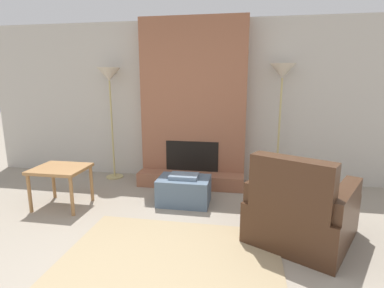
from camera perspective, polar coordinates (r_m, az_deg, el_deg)
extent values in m
cube|color=#BCB7AD|center=(5.03, 0.67, 7.97)|extent=(7.42, 0.06, 2.60)
cube|color=#935B42|center=(4.85, 0.32, 7.82)|extent=(1.67, 0.31, 2.60)
cube|color=#935B42|center=(4.78, -0.34, -6.88)|extent=(1.67, 0.33, 0.22)
cube|color=black|center=(4.82, -0.01, -2.34)|extent=(0.85, 0.02, 0.48)
cube|color=slate|center=(4.14, -1.52, -8.86)|extent=(0.70, 0.48, 0.36)
cube|color=slate|center=(4.07, -1.54, -6.14)|extent=(0.38, 0.26, 0.05)
cube|color=#422819|center=(3.49, 20.19, -13.06)|extent=(1.30, 1.33, 0.44)
cube|color=#422819|center=(3.03, 18.11, -11.44)|extent=(0.77, 0.54, 0.96)
cube|color=#422819|center=(3.37, 26.69, -12.68)|extent=(0.57, 0.88, 0.64)
cube|color=#422819|center=(3.57, 14.34, -10.35)|extent=(0.57, 0.88, 0.64)
cube|color=#9E7042|center=(4.30, -23.82, -4.34)|extent=(0.66, 0.57, 0.04)
cylinder|color=#9E7042|center=(4.36, -28.54, -8.31)|extent=(0.04, 0.04, 0.50)
cylinder|color=#9E7042|center=(4.03, -21.92, -9.29)|extent=(0.04, 0.04, 0.50)
cylinder|color=#9E7042|center=(4.73, -24.88, -6.42)|extent=(0.04, 0.04, 0.50)
cylinder|color=#9E7042|center=(4.43, -18.60, -7.13)|extent=(0.04, 0.04, 0.50)
cylinder|color=tan|center=(5.43, -14.49, -6.02)|extent=(0.29, 0.29, 0.02)
cylinder|color=tan|center=(5.24, -14.96, 2.60)|extent=(0.03, 0.03, 1.63)
cone|color=beige|center=(5.17, -15.53, 12.69)|extent=(0.38, 0.38, 0.21)
cylinder|color=tan|center=(5.00, 15.63, -7.67)|extent=(0.29, 0.29, 0.02)
cylinder|color=tan|center=(4.79, 16.20, 1.91)|extent=(0.03, 0.03, 1.67)
cone|color=beige|center=(4.72, 16.88, 13.20)|extent=(0.38, 0.38, 0.21)
cube|color=#9E8966|center=(3.05, -3.96, -20.74)|extent=(2.06, 1.43, 0.01)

